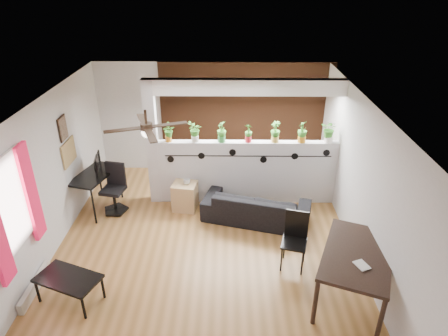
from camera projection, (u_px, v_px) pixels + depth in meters
room_shell at (204, 180)px, 6.59m from camera, size 6.30×7.10×2.90m
partition_wall at (247, 172)px, 8.20m from camera, size 3.60×0.18×1.35m
ceiling_header at (250, 87)px, 7.40m from camera, size 3.60×0.18×0.30m
pier_column at (152, 144)px, 7.94m from camera, size 0.22×0.20×2.60m
brick_panel at (245, 119)px, 9.23m from camera, size 3.90×0.05×2.60m
vine_decal at (248, 156)px, 7.94m from camera, size 3.31×0.01×0.30m
window_assembly at (12, 207)px, 5.45m from camera, size 0.09×1.30×1.55m
baseboard_heater at (35, 286)px, 6.09m from camera, size 0.08×1.00×0.18m
corkboard at (69, 152)px, 7.44m from camera, size 0.03×0.60×0.45m
framed_art at (63, 128)px, 7.17m from camera, size 0.03×0.34×0.44m
ceiling_fan at (147, 129)px, 5.87m from camera, size 1.19×1.19×0.43m
potted_plant_0 at (168, 132)px, 7.83m from camera, size 0.23×0.23×0.37m
potted_plant_1 at (195, 131)px, 7.81m from camera, size 0.21×0.24×0.41m
potted_plant_2 at (222, 131)px, 7.80m from camera, size 0.18×0.22×0.42m
potted_plant_3 at (248, 132)px, 7.81m from camera, size 0.21×0.19×0.37m
potted_plant_4 at (275, 131)px, 7.79m from camera, size 0.28×0.27×0.42m
potted_plant_5 at (302, 131)px, 7.79m from camera, size 0.27×0.28×0.43m
potted_plant_6 at (329, 131)px, 7.78m from camera, size 0.30×0.28×0.45m
sofa at (256, 207)px, 7.73m from camera, size 2.08×1.25×0.57m
cube_shelf at (185, 196)px, 8.09m from camera, size 0.53×0.48×0.57m
cup at (187, 182)px, 7.94m from camera, size 0.13×0.13×0.10m
computer_desk at (94, 177)px, 7.91m from camera, size 0.84×1.21×0.79m
monitor at (96, 166)px, 7.97m from camera, size 0.32×0.11×0.18m
office_chair at (115, 191)px, 7.96m from camera, size 0.52×0.52×1.00m
dining_table at (357, 258)px, 5.69m from camera, size 1.41×1.74×0.82m
book at (357, 267)px, 5.37m from camera, size 0.22×0.25×0.02m
folding_chair at (295, 234)px, 6.45m from camera, size 0.49×0.49×0.98m
coffee_table at (68, 280)px, 5.80m from camera, size 1.04×0.81×0.43m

